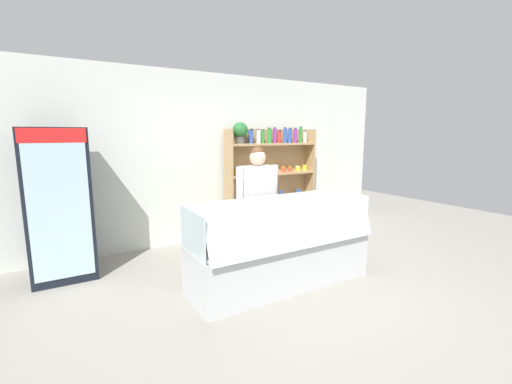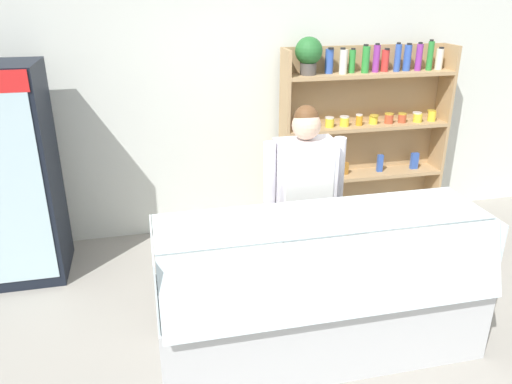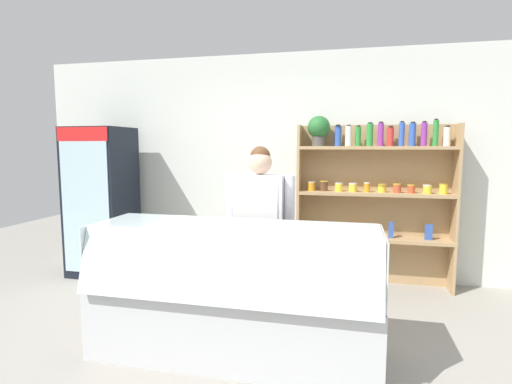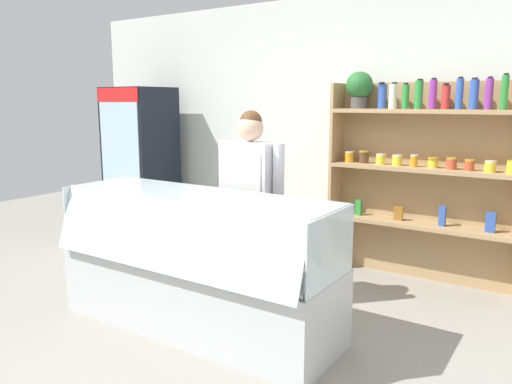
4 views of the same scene
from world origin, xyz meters
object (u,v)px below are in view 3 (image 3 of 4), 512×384
Objects in this scene: drinks_fridge at (102,201)px; shop_clerk at (260,220)px; shelving_unit at (369,190)px; deli_display_case at (234,315)px.

drinks_fridge is 1.14× the size of shop_clerk.
shelving_unit is at bearing 5.97° from drinks_fridge.
drinks_fridge is 2.41m from shop_clerk.
shelving_unit is 2.29m from deli_display_case.
shelving_unit is (3.20, 0.33, 0.19)m from drinks_fridge.
shop_clerk is (0.06, 0.61, 0.62)m from deli_display_case.
shelving_unit is at bearing 60.91° from deli_display_case.
shelving_unit reaches higher than drinks_fridge.
shelving_unit reaches higher than deli_display_case.
shop_clerk reaches higher than deli_display_case.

